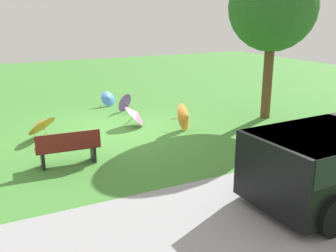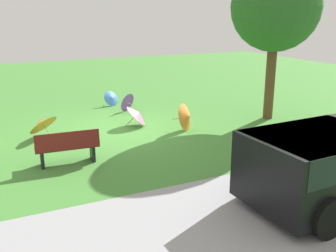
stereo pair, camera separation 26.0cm
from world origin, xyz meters
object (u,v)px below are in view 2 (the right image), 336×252
Objects in this scene: park_bench at (68,147)px; parasol_orange_1 at (42,123)px; parasol_purple_1 at (126,102)px; shade_tree at (276,7)px; parasol_orange_0 at (187,117)px; parasol_blue_1 at (112,98)px; parasol_pink_1 at (138,114)px.

parasol_orange_1 is (0.26, -2.56, 0.01)m from park_bench.
park_bench reaches higher than parasol_orange_1.
parasol_purple_1 is (-3.26, -4.65, -0.10)m from park_bench.
shade_tree is 4.87m from parasol_orange_0.
parasol_orange_0 is 1.21× the size of parasol_purple_1.
parasol_blue_1 is (0.24, -1.13, -0.05)m from parasol_purple_1.
parasol_purple_1 is (0.92, -3.35, -0.10)m from parasol_orange_0.
park_bench is 3.81m from parasol_pink_1.
park_bench is 1.54× the size of parasol_pink_1.
parasol_orange_1 is 1.61× the size of parasol_blue_1.
parasol_purple_1 is 1.16m from parasol_blue_1.
parasol_pink_1 is 1.37× the size of parasol_blue_1.
shade_tree is at bearing 143.06° from parasol_purple_1.
parasol_orange_1 reaches higher than parasol_blue_1.
shade_tree reaches higher than park_bench.
shade_tree is (-7.60, -1.38, 3.46)m from park_bench.
parasol_orange_0 is 1.26× the size of parasol_blue_1.
parasol_purple_1 is 2.19m from parasol_pink_1.
parasol_orange_0 is at bearing 137.08° from parasol_pink_1.
parasol_orange_1 reaches higher than parasol_purple_1.
parasol_blue_1 is at bearing -75.52° from parasol_orange_0.
park_bench reaches higher than parasol_purple_1.
parasol_purple_1 is 1.04× the size of parasol_blue_1.
parasol_orange_0 is 0.91× the size of parasol_pink_1.
parasol_purple_1 is at bearing 102.10° from parasol_blue_1.
parasol_pink_1 is at bearing -13.24° from shade_tree.
shade_tree is 6.85× the size of parasol_purple_1.
parasol_orange_1 reaches higher than parasol_pink_1.
parasol_pink_1 reaches higher than parasol_blue_1.
parasol_pink_1 is (4.71, -1.11, -3.49)m from shade_tree.
park_bench is 0.30× the size of shade_tree.
parasol_orange_1 is at bearing -1.24° from parasol_pink_1.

